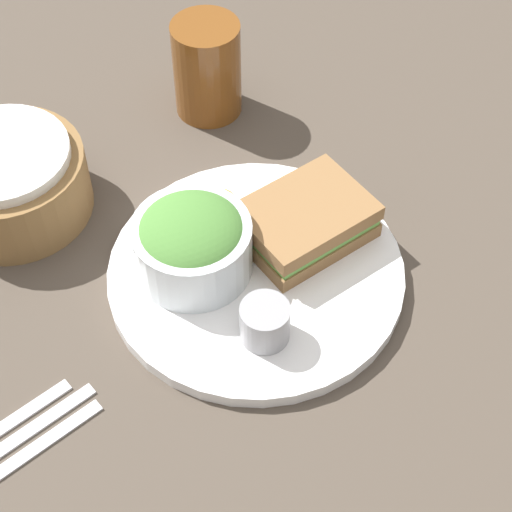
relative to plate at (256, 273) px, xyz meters
The scene contains 9 objects.
ground_plane 0.01m from the plate, ahead, with size 4.00×4.00×0.00m, color #4C4238.
plate is the anchor object (origin of this frame).
sandwich 0.07m from the plate, ahead, with size 0.14×0.12×0.04m.
salad_bowl 0.08m from the plate, 130.02° to the left, with size 0.12×0.12×0.07m.
dressing_cup 0.08m from the plate, 131.45° to the right, with size 0.05×0.05×0.04m, color #99999E.
orange_wedge 0.08m from the plate, 72.81° to the left, with size 0.04×0.04×0.04m, color orange.
drink_glass 0.27m from the plate, 54.94° to the left, with size 0.08×0.08×0.12m, color brown.
bread_basket 0.28m from the plate, 112.07° to the left, with size 0.17×0.17×0.08m.
fork 0.30m from the plate, behind, with size 0.19×0.01×0.01m, color silver.
Camera 1 is at (-0.38, -0.35, 0.68)m, focal length 60.00 mm.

